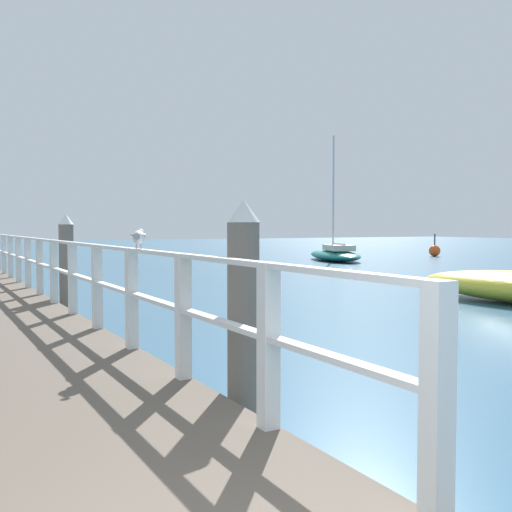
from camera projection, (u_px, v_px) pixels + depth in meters
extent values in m
cube|color=silver|center=(437.00, 404.00, 2.77)|extent=(0.12, 0.12, 1.14)
cube|color=silver|center=(268.00, 346.00, 4.12)|extent=(0.12, 0.12, 1.14)
cube|color=silver|center=(183.00, 316.00, 5.47)|extent=(0.12, 0.12, 1.14)
cube|color=silver|center=(132.00, 298.00, 6.83)|extent=(0.12, 0.12, 1.14)
cube|color=silver|center=(97.00, 286.00, 8.18)|extent=(0.12, 0.12, 1.14)
cube|color=silver|center=(72.00, 278.00, 9.53)|extent=(0.12, 0.12, 1.14)
cube|color=silver|center=(54.00, 271.00, 10.88)|extent=(0.12, 0.12, 1.14)
cube|color=silver|center=(39.00, 266.00, 12.24)|extent=(0.12, 0.12, 1.14)
cube|color=silver|center=(28.00, 262.00, 13.59)|extent=(0.12, 0.12, 1.14)
cube|color=silver|center=(18.00, 259.00, 14.94)|extent=(0.12, 0.12, 1.14)
cube|color=silver|center=(11.00, 256.00, 16.29)|extent=(0.12, 0.12, 1.14)
cube|color=silver|center=(4.00, 254.00, 17.65)|extent=(0.12, 0.12, 1.14)
cube|color=silver|center=(46.00, 240.00, 11.53)|extent=(0.10, 20.08, 0.04)
cube|color=silver|center=(46.00, 266.00, 11.56)|extent=(0.10, 20.08, 0.04)
cylinder|color=#6B6056|center=(243.00, 332.00, 5.27)|extent=(0.28, 0.28, 1.91)
cone|color=white|center=(243.00, 211.00, 5.22)|extent=(0.29, 0.29, 0.20)
cylinder|color=#6B6056|center=(67.00, 274.00, 11.76)|extent=(0.28, 0.28, 1.91)
cone|color=white|center=(66.00, 219.00, 11.71)|extent=(0.29, 0.29, 0.20)
ellipsoid|color=white|center=(139.00, 237.00, 6.55)|extent=(0.23, 0.31, 0.15)
sphere|color=white|center=(140.00, 233.00, 6.72)|extent=(0.09, 0.09, 0.09)
cone|color=gold|center=(141.00, 233.00, 6.79)|extent=(0.04, 0.06, 0.02)
cone|color=#939399|center=(137.00, 237.00, 6.38)|extent=(0.10, 0.10, 0.07)
ellipsoid|color=#939399|center=(139.00, 235.00, 6.55)|extent=(0.25, 0.27, 0.04)
cylinder|color=tan|center=(136.00, 246.00, 6.54)|extent=(0.01, 0.01, 0.05)
cylinder|color=tan|center=(141.00, 246.00, 6.55)|extent=(0.01, 0.01, 0.05)
ellipsoid|color=#197266|center=(335.00, 255.00, 32.93)|extent=(4.06, 6.55, 0.58)
cylinder|color=#B2B2B7|center=(333.00, 193.00, 33.07)|extent=(0.10, 0.10, 6.21)
cylinder|color=#B2B2B7|center=(339.00, 244.00, 32.13)|extent=(0.80, 2.07, 0.08)
cube|color=beige|center=(339.00, 248.00, 32.17)|extent=(1.86, 2.50, 0.30)
sphere|color=#E54C19|center=(435.00, 251.00, 37.59)|extent=(0.70, 0.70, 0.70)
cylinder|color=#262626|center=(435.00, 239.00, 37.55)|extent=(0.08, 0.08, 0.70)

